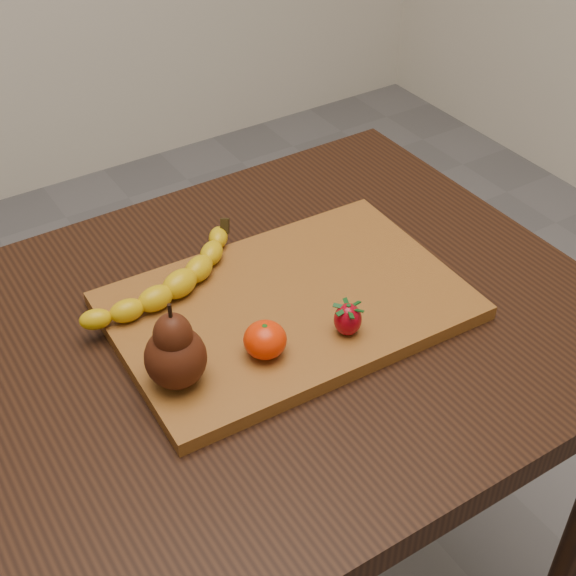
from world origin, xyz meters
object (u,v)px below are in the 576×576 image
cutting_board (288,306)px  pear (174,344)px  mandarin (265,340)px  table (230,392)px

cutting_board → pear: pear is taller
cutting_board → mandarin: 0.11m
pear → mandarin: (0.11, -0.02, -0.03)m
table → mandarin: (0.02, -0.07, 0.14)m
cutting_board → mandarin: (-0.08, -0.07, 0.03)m
mandarin → table: bearing=103.2°
table → mandarin: bearing=-76.8°
table → cutting_board: 0.14m
table → cutting_board: cutting_board is taller
cutting_board → pear: size_ratio=4.00×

